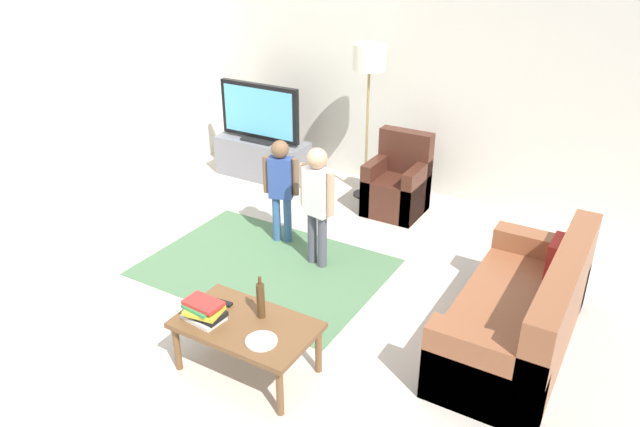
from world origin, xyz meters
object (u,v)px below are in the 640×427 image
coffee_table (246,329)px  floor_lamp (369,66)px  book_stack (204,311)px  tv (259,113)px  couch (526,318)px  child_near_tv (281,182)px  child_center (317,197)px  tv_stand (263,159)px  armchair (398,186)px  bottle (261,300)px  tv_remote (222,303)px  plate (261,341)px

coffee_table → floor_lamp: bearing=101.8°
floor_lamp → book_stack: (0.39, -3.35, -1.05)m
tv → couch: bearing=-25.7°
child_near_tv → child_center: child_center is taller
tv_stand → armchair: (1.88, -0.04, 0.05)m
child_center → bottle: 1.50m
floor_lamp → tv_remote: 3.34m
floor_lamp → plate: (0.89, -3.35, -1.12)m
armchair → plate: bearing=-83.0°
coffee_table → tv_remote: 0.32m
child_center → coffee_table: bearing=-77.6°
armchair → floor_lamp: size_ratio=0.51×
tv → child_near_tv: size_ratio=1.01×
tv_remote → armchair: bearing=81.1°
couch → book_stack: 2.39m
coffee_table → tv_remote: size_ratio=5.88×
child_near_tv → plate: 2.22m
tv_stand → book_stack: (1.78, -3.19, 0.25)m
couch → child_center: size_ratio=1.53×
tv_remote → floor_lamp: bearing=90.4°
child_near_tv → armchair: bearing=60.1°
floor_lamp → plate: 3.64m
couch → book_stack: couch is taller
book_stack → couch: bearing=35.4°
tv_stand → armchair: size_ratio=1.33×
floor_lamp → armchair: bearing=-20.8°
child_center → floor_lamp: bearing=101.2°
tv → child_center: bearing=-41.1°
child_near_tv → child_center: (0.55, -0.22, 0.06)m
coffee_table → plate: bearing=-28.6°
plate → tv: bearing=125.6°
book_stack → bottle: 0.41m
tv → plate: 3.93m
tv_stand → couch: 4.14m
child_near_tv → coffee_table: child_near_tv is taller
tv_stand → tv_remote: (1.75, -2.98, 0.19)m
tv_stand → coffee_table: size_ratio=1.20×
tv_remote → child_center: bearing=85.3°
coffee_table → tv: bearing=123.9°
child_near_tv → bottle: size_ratio=3.26×
armchair → child_center: size_ratio=0.76×
couch → armchair: bearing=136.0°
child_near_tv → coffee_table: 2.02m
coffee_table → bottle: (0.05, 0.12, 0.19)m
couch → coffee_table: (-1.67, -1.27, 0.08)m
child_near_tv → child_center: 0.59m
couch → child_near_tv: bearing=168.5°
floor_lamp → tv_remote: (0.37, -3.13, -1.11)m
tv_stand → coffee_table: bearing=-56.3°
bottle → floor_lamp: bearing=103.1°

